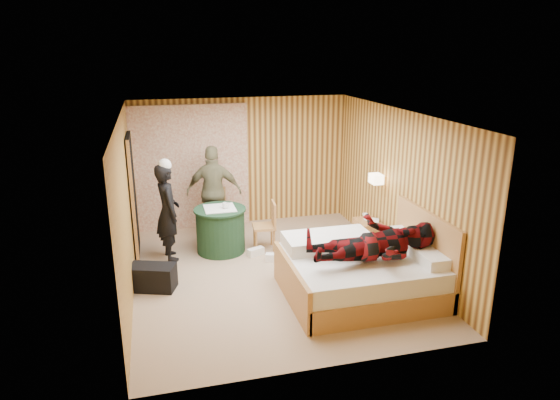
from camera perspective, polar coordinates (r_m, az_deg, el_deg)
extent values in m
cube|color=tan|center=(7.96, -0.95, -8.34)|extent=(4.20, 5.00, 0.01)
cube|color=silver|center=(7.24, -1.05, 9.79)|extent=(4.20, 5.00, 0.01)
cube|color=#E3B857|center=(9.88, -4.39, 4.39)|extent=(4.20, 0.02, 2.50)
cube|color=#E3B857|center=(7.34, -17.16, -0.91)|extent=(0.02, 5.00, 2.50)
cube|color=#E3B857|center=(8.23, 13.37, 1.35)|extent=(0.02, 5.00, 2.50)
cube|color=white|center=(9.70, -10.14, 3.63)|extent=(2.20, 0.08, 2.40)
cube|color=black|center=(8.74, -16.45, 0.48)|extent=(0.06, 0.90, 2.05)
cylinder|color=gold|center=(8.56, 11.42, 2.43)|extent=(0.18, 0.04, 0.04)
cube|color=#FFE2B2|center=(8.53, 10.94, 2.40)|extent=(0.18, 0.24, 0.16)
cube|color=tan|center=(7.35, 9.44, -9.50)|extent=(2.14, 1.71, 0.32)
cube|color=white|center=(7.22, 9.55, -7.41)|extent=(2.08, 1.65, 0.27)
cube|color=tan|center=(6.96, 1.27, -9.60)|extent=(0.06, 1.71, 0.60)
cube|color=tan|center=(7.59, 16.28, -5.54)|extent=(0.06, 1.71, 1.18)
cube|color=white|center=(7.18, 17.09, -6.30)|extent=(0.41, 0.59, 0.15)
cube|color=white|center=(7.83, 14.04, -4.06)|extent=(0.41, 0.59, 0.15)
cube|color=white|center=(7.41, 5.48, -4.66)|extent=(1.28, 0.64, 0.19)
cube|color=tan|center=(8.96, 9.94, -3.88)|extent=(0.37, 0.50, 0.50)
cube|color=tan|center=(8.90, 9.99, -2.91)|extent=(0.38, 0.52, 0.03)
cylinder|color=#1E4229|center=(8.70, -6.81, -3.49)|extent=(0.83, 0.83, 0.76)
cylinder|color=#1E4229|center=(8.57, -6.90, -1.08)|extent=(0.89, 0.89, 0.03)
cube|color=white|center=(8.56, -6.90, -0.94)|extent=(0.62, 0.62, 0.01)
cube|color=tan|center=(9.25, -7.35, -1.75)|extent=(0.44, 0.44, 0.05)
cube|color=tan|center=(9.36, -7.51, 0.07)|extent=(0.42, 0.06, 0.46)
cylinder|color=tan|center=(9.16, -8.27, -3.55)|extent=(0.04, 0.04, 0.43)
cylinder|color=tan|center=(9.50, -6.36, -2.70)|extent=(0.04, 0.04, 0.43)
cube|color=tan|center=(8.73, -1.85, -3.06)|extent=(0.42, 0.42, 0.05)
cube|color=tan|center=(8.67, -0.72, -1.58)|extent=(0.07, 0.39, 0.42)
cylinder|color=tan|center=(8.93, -2.95, -4.06)|extent=(0.04, 0.04, 0.39)
cylinder|color=tan|center=(8.68, -0.68, -4.69)|extent=(0.04, 0.04, 0.39)
cube|color=black|center=(7.63, -14.38, -8.56)|extent=(0.74, 0.55, 0.37)
cube|color=white|center=(8.59, -2.78, -5.92)|extent=(0.31, 0.22, 0.13)
cube|color=white|center=(8.35, -0.65, -6.60)|extent=(0.31, 0.21, 0.13)
imported|color=black|center=(8.42, -12.70, -1.34)|extent=(0.49, 0.66, 1.63)
imported|color=#74704D|center=(9.25, -7.55, 0.91)|extent=(1.08, 0.62, 1.72)
imported|color=#5E090B|center=(6.86, 10.83, -3.74)|extent=(0.86, 0.67, 1.77)
imported|color=white|center=(8.82, 10.16, -2.40)|extent=(0.26, 0.28, 0.02)
imported|color=white|center=(8.82, 10.17, -2.28)|extent=(0.24, 0.27, 0.02)
imported|color=white|center=(8.97, 9.70, -1.81)|extent=(0.11, 0.11, 0.09)
imported|color=white|center=(8.51, -6.20, -0.64)|extent=(0.15, 0.15, 0.10)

